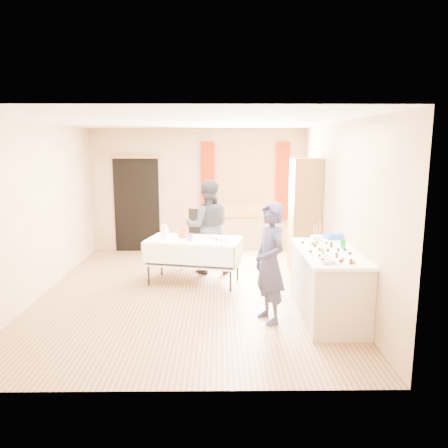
{
  "coord_description": "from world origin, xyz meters",
  "views": [
    {
      "loc": [
        0.46,
        -6.48,
        2.27
      ],
      "look_at": [
        0.53,
        0.0,
        1.08
      ],
      "focal_mm": 35.0,
      "sensor_mm": 36.0,
      "label": 1
    }
  ],
  "objects_px": {
    "counter": "(328,284)",
    "party_table": "(194,257)",
    "woman": "(208,227)",
    "cabinet": "(305,215)",
    "girl": "(270,263)",
    "chair": "(196,251)"
  },
  "relations": [
    {
      "from": "counter",
      "to": "party_table",
      "type": "height_order",
      "value": "counter"
    },
    {
      "from": "counter",
      "to": "woman",
      "type": "xyz_separation_m",
      "value": [
        -1.63,
        2.12,
        0.38
      ]
    },
    {
      "from": "cabinet",
      "to": "party_table",
      "type": "bearing_deg",
      "value": -159.59
    },
    {
      "from": "counter",
      "to": "party_table",
      "type": "relative_size",
      "value": 0.98
    },
    {
      "from": "cabinet",
      "to": "woman",
      "type": "bearing_deg",
      "value": -176.56
    },
    {
      "from": "party_table",
      "to": "cabinet",
      "type": "bearing_deg",
      "value": 32.92
    },
    {
      "from": "counter",
      "to": "party_table",
      "type": "distance_m",
      "value": 2.38
    },
    {
      "from": "party_table",
      "to": "woman",
      "type": "bearing_deg",
      "value": 82.94
    },
    {
      "from": "girl",
      "to": "woman",
      "type": "height_order",
      "value": "woman"
    },
    {
      "from": "party_table",
      "to": "woman",
      "type": "xyz_separation_m",
      "value": [
        0.22,
        0.62,
        0.39
      ]
    },
    {
      "from": "counter",
      "to": "girl",
      "type": "xyz_separation_m",
      "value": [
        -0.79,
        -0.11,
        0.33
      ]
    },
    {
      "from": "party_table",
      "to": "chair",
      "type": "relative_size",
      "value": 1.52
    },
    {
      "from": "party_table",
      "to": "woman",
      "type": "height_order",
      "value": "woman"
    },
    {
      "from": "party_table",
      "to": "girl",
      "type": "bearing_deg",
      "value": -43.8
    },
    {
      "from": "cabinet",
      "to": "chair",
      "type": "bearing_deg",
      "value": 176.26
    },
    {
      "from": "counter",
      "to": "chair",
      "type": "relative_size",
      "value": 1.49
    },
    {
      "from": "cabinet",
      "to": "chair",
      "type": "xyz_separation_m",
      "value": [
        -1.97,
        0.13,
        -0.69
      ]
    },
    {
      "from": "counter",
      "to": "cabinet",
      "type": "bearing_deg",
      "value": 87.42
    },
    {
      "from": "woman",
      "to": "cabinet",
      "type": "bearing_deg",
      "value": -179.67
    },
    {
      "from": "chair",
      "to": "girl",
      "type": "relative_size",
      "value": 0.7
    },
    {
      "from": "chair",
      "to": "woman",
      "type": "height_order",
      "value": "woman"
    },
    {
      "from": "girl",
      "to": "cabinet",
      "type": "bearing_deg",
      "value": 136.78
    }
  ]
}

